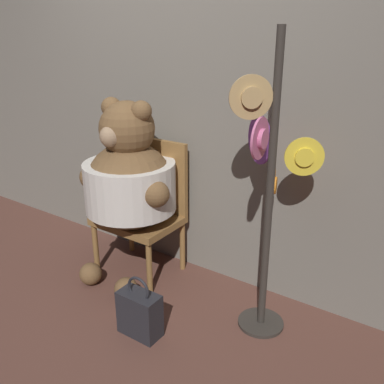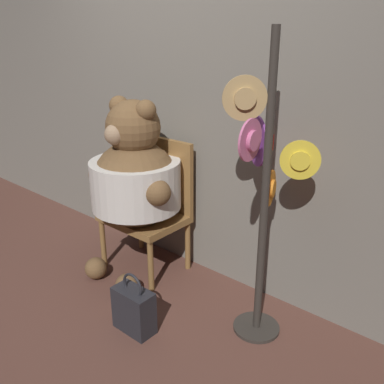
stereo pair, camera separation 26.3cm
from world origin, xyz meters
The scene contains 6 objects.
ground_plane centered at (0.00, 0.00, 0.00)m, with size 14.00×14.00×0.00m, color brown.
wall_back centered at (0.00, 0.74, 1.23)m, with size 8.00×0.10×2.45m.
chair centered at (-0.23, 0.48, 0.51)m, with size 0.57×0.44×0.97m.
teddy_bear centered at (-0.22, 0.32, 0.74)m, with size 0.75×0.67×1.29m.
hat_display_rack centered at (0.78, 0.35, 0.91)m, with size 0.48×0.53×1.73m.
handbag_on_ground centered at (0.25, -0.15, 0.14)m, with size 0.26×0.13×0.39m.
Camera 1 is at (1.68, -1.70, 1.71)m, focal length 40.00 mm.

